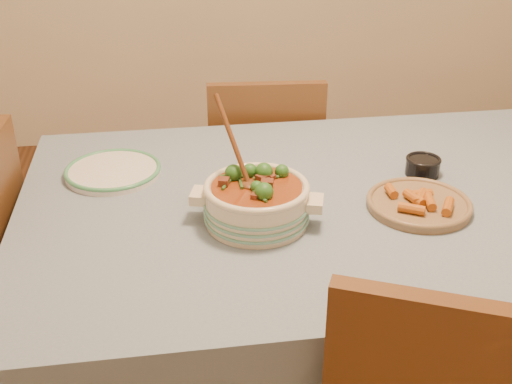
# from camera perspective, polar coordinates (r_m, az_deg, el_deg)

# --- Properties ---
(dining_table) EXTENTS (1.68, 1.08, 0.76)m
(dining_table) POSITION_cam_1_polar(r_m,az_deg,el_deg) (1.76, 7.21, -2.98)
(dining_table) COLOR brown
(dining_table) RESTS_ON floor
(stew_casserole) EXTENTS (0.33, 0.31, 0.30)m
(stew_casserole) POSITION_cam_1_polar(r_m,az_deg,el_deg) (1.55, 0.04, -0.63)
(stew_casserole) COLOR beige
(stew_casserole) RESTS_ON dining_table
(white_plate) EXTENTS (0.34, 0.34, 0.02)m
(white_plate) POSITION_cam_1_polar(r_m,az_deg,el_deg) (1.85, -12.59, 1.85)
(white_plate) COLOR silver
(white_plate) RESTS_ON dining_table
(condiment_bowl) EXTENTS (0.10, 0.10, 0.05)m
(condiment_bowl) POSITION_cam_1_polar(r_m,az_deg,el_deg) (1.86, 14.61, 2.33)
(condiment_bowl) COLOR black
(condiment_bowl) RESTS_ON dining_table
(fried_plate) EXTENTS (0.33, 0.33, 0.04)m
(fried_plate) POSITION_cam_1_polar(r_m,az_deg,el_deg) (1.68, 14.29, -0.88)
(fried_plate) COLOR #826248
(fried_plate) RESTS_ON dining_table
(chair_far) EXTENTS (0.44, 0.44, 0.87)m
(chair_far) POSITION_cam_1_polar(r_m,az_deg,el_deg) (2.43, 0.71, 1.93)
(chair_far) COLOR brown
(chair_far) RESTS_ON floor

